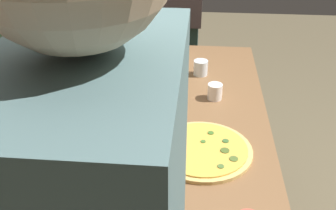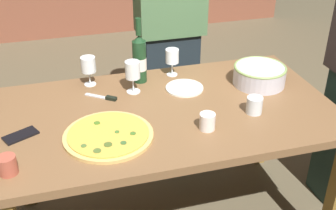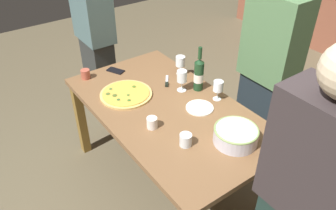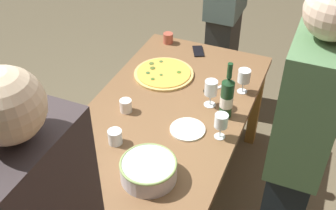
% 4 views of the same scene
% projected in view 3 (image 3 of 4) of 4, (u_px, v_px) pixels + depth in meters
% --- Properties ---
extents(ground_plane, '(8.00, 8.00, 0.00)m').
position_uv_depth(ground_plane, '(168.00, 180.00, 2.82)').
color(ground_plane, brown).
extents(dining_table, '(1.60, 0.90, 0.75)m').
position_uv_depth(dining_table, '(168.00, 118.00, 2.44)').
color(dining_table, brown).
rests_on(dining_table, ground).
extents(pizza, '(0.39, 0.39, 0.02)m').
position_uv_depth(pizza, '(126.00, 94.00, 2.51)').
color(pizza, '#DCB464').
rests_on(pizza, dining_table).
extents(serving_bowl, '(0.28, 0.28, 0.10)m').
position_uv_depth(serving_bowl, '(236.00, 135.00, 2.06)').
color(serving_bowl, silver).
rests_on(serving_bowl, dining_table).
extents(wine_bottle, '(0.07, 0.07, 0.35)m').
position_uv_depth(wine_bottle, '(199.00, 74.00, 2.51)').
color(wine_bottle, '#1B3E20').
rests_on(wine_bottle, dining_table).
extents(wine_glass_near_pizza, '(0.07, 0.07, 0.15)m').
position_uv_depth(wine_glass_near_pizza, '(218.00, 87.00, 2.42)').
color(wine_glass_near_pizza, white).
rests_on(wine_glass_near_pizza, dining_table).
extents(wine_glass_by_bottle, '(0.08, 0.08, 0.17)m').
position_uv_depth(wine_glass_by_bottle, '(182.00, 77.00, 2.51)').
color(wine_glass_by_bottle, white).
rests_on(wine_glass_by_bottle, dining_table).
extents(wine_glass_far_left, '(0.08, 0.08, 0.16)m').
position_uv_depth(wine_glass_far_left, '(180.00, 62.00, 2.71)').
color(wine_glass_far_left, white).
rests_on(wine_glass_far_left, dining_table).
extents(cup_amber, '(0.08, 0.08, 0.08)m').
position_uv_depth(cup_amber, '(186.00, 140.00, 2.05)').
color(cup_amber, white).
rests_on(cup_amber, dining_table).
extents(cup_ceramic, '(0.07, 0.07, 0.08)m').
position_uv_depth(cup_ceramic, '(86.00, 74.00, 2.70)').
color(cup_ceramic, '#B2533F').
rests_on(cup_ceramic, dining_table).
extents(cup_spare, '(0.07, 0.07, 0.08)m').
position_uv_depth(cup_spare, '(152.00, 123.00, 2.19)').
color(cup_spare, white).
rests_on(cup_spare, dining_table).
extents(side_plate, '(0.20, 0.20, 0.01)m').
position_uv_depth(side_plate, '(200.00, 108.00, 2.38)').
color(side_plate, white).
rests_on(side_plate, dining_table).
extents(cell_phone, '(0.16, 0.13, 0.01)m').
position_uv_depth(cell_phone, '(116.00, 71.00, 2.81)').
color(cell_phone, black).
rests_on(cell_phone, dining_table).
extents(pizza_knife, '(0.15, 0.12, 0.02)m').
position_uv_depth(pizza_knife, '(167.00, 82.00, 2.66)').
color(pizza_knife, silver).
rests_on(pizza_knife, dining_table).
extents(person_host, '(0.40, 0.24, 1.73)m').
position_uv_depth(person_host, '(95.00, 36.00, 3.06)').
color(person_host, '#303331').
rests_on(person_host, ground).
extents(person_guest_left, '(0.42, 0.24, 1.67)m').
position_uv_depth(person_guest_left, '(303.00, 203.00, 1.59)').
color(person_guest_left, '#1E322C').
rests_on(person_guest_left, ground).
extents(person_guest_right, '(0.41, 0.24, 1.72)m').
position_uv_depth(person_guest_right, '(267.00, 74.00, 2.53)').
color(person_guest_right, '#1D262D').
rests_on(person_guest_right, ground).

